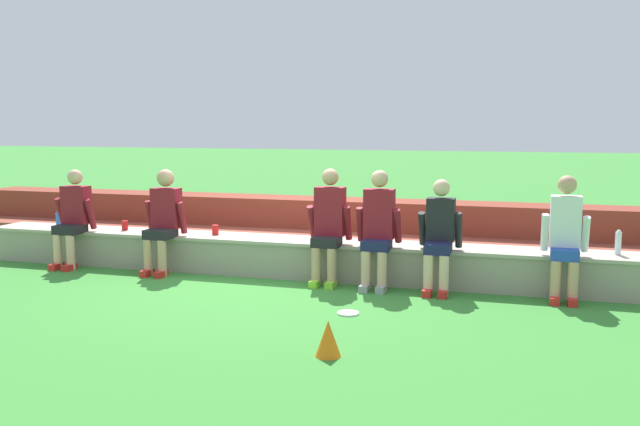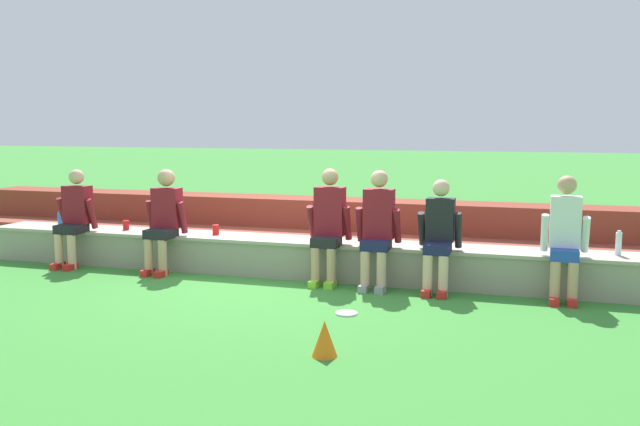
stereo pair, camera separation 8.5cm
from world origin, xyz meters
TOP-DOWN VIEW (x-y plane):
  - ground_plane at (0.00, 0.00)m, footprint 80.00×80.00m
  - stone_seating_wall at (0.00, 0.30)m, footprint 8.49×0.63m
  - brick_bleachers at (0.00, 1.48)m, footprint 11.11×1.33m
  - person_far_left at (-2.89, -0.02)m, footprint 0.54×0.55m
  - person_left_of_center at (-1.53, -0.01)m, footprint 0.54×0.59m
  - person_center at (0.68, 0.02)m, footprint 0.53×0.52m
  - person_right_of_center at (1.29, -0.03)m, footprint 0.53×0.53m
  - person_far_right at (2.01, -0.01)m, footprint 0.50×0.59m
  - person_rightmost_edge at (3.37, 0.00)m, footprint 0.50×0.52m
  - water_bottle_near_left at (-3.36, 0.29)m, footprint 0.07×0.07m
  - water_bottle_mid_left at (3.95, 0.34)m, footprint 0.07×0.07m
  - plastic_cup_right_end at (-2.32, 0.33)m, footprint 0.09×0.09m
  - plastic_cup_left_end at (-1.84, 0.30)m, footprint 0.08×0.08m
  - plastic_cup_middle at (-0.96, 0.32)m, footprint 0.09×0.09m
  - frisbee at (1.25, -1.26)m, footprint 0.22×0.22m
  - sports_cone at (1.41, -2.54)m, footprint 0.22×0.22m

SIDE VIEW (x-z plane):
  - ground_plane at x=0.00m, z-range 0.00..0.00m
  - frisbee at x=1.25m, z-range 0.00..0.02m
  - sports_cone at x=1.41m, z-range 0.00..0.31m
  - stone_seating_wall at x=0.00m, z-range 0.02..0.48m
  - brick_bleachers at x=0.00m, z-range -0.07..0.77m
  - plastic_cup_left_end at x=-1.84m, z-range 0.47..0.58m
  - plastic_cup_middle at x=-0.96m, z-range 0.47..0.60m
  - plastic_cup_right_end at x=-2.32m, z-range 0.47..0.60m
  - water_bottle_near_left at x=-3.36m, z-range 0.46..0.68m
  - water_bottle_mid_left at x=3.95m, z-range 0.46..0.74m
  - person_far_right at x=2.01m, z-range 0.03..1.31m
  - person_far_left at x=-2.89m, z-range 0.03..1.34m
  - person_left_of_center at x=-1.53m, z-range 0.04..1.38m
  - person_rightmost_edge at x=3.37m, z-range 0.03..1.40m
  - person_right_of_center at x=1.29m, z-range 0.03..1.41m
  - person_center at x=0.68m, z-range 0.04..1.42m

